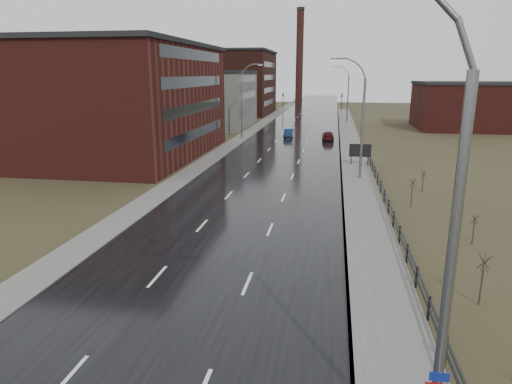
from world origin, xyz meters
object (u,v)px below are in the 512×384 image
(streetlight_main, at_px, (436,254))
(car_near, at_px, (289,134))
(car_far, at_px, (328,136))
(billboard, at_px, (360,151))

(streetlight_main, bearing_deg, car_near, 98.54)
(car_near, xyz_separation_m, car_far, (6.22, -2.14, 0.07))
(streetlight_main, distance_m, billboard, 40.99)
(billboard, height_order, car_near, billboard)
(billboard, xyz_separation_m, car_near, (-9.97, 21.47, -1.02))
(streetlight_main, height_order, car_near, streetlight_main)
(streetlight_main, xyz_separation_m, billboard, (0.63, 40.75, -4.37))
(streetlight_main, xyz_separation_m, car_near, (-9.35, 62.23, -5.39))
(billboard, xyz_separation_m, car_far, (-3.75, 19.34, -0.95))
(streetlight_main, xyz_separation_m, car_far, (-3.12, 60.09, -5.32))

